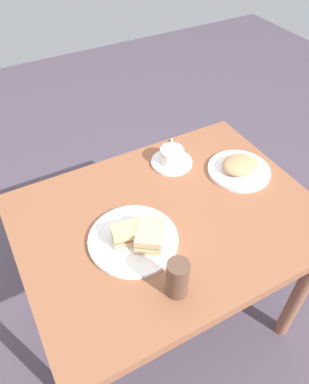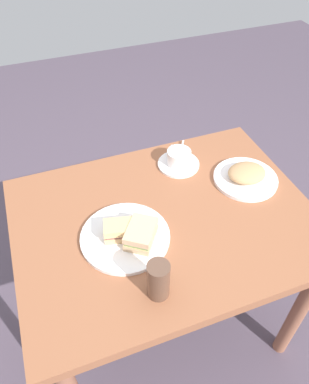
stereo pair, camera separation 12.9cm
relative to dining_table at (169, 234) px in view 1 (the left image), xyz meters
name	(u,v)px [view 1 (the left image)]	position (x,y,z in m)	size (l,w,h in m)	color
ground_plane	(165,316)	(0.00, 0.00, -0.62)	(6.00, 6.00, 0.00)	#524654
dining_table	(169,234)	(0.00, 0.00, 0.00)	(1.01, 0.76, 0.72)	#935739
sandwich_plate	(133,240)	(0.16, 0.04, 0.10)	(0.29, 0.29, 0.01)	white
sandwich_front	(131,233)	(0.16, 0.04, 0.14)	(0.13, 0.09, 0.05)	#DEB27C
sandwich_back	(150,235)	(0.11, 0.07, 0.14)	(0.13, 0.14, 0.06)	#DDB080
coffee_saucer	(172,162)	(-0.15, -0.24, 0.10)	(0.16, 0.16, 0.01)	white
coffee_cup	(172,155)	(-0.15, -0.24, 0.14)	(0.09, 0.12, 0.06)	white
spoon	(172,148)	(-0.19, -0.31, 0.11)	(0.06, 0.09, 0.01)	silver
side_plate	(239,170)	(-0.35, -0.07, 0.10)	(0.24, 0.24, 0.01)	white
side_food_pile	(240,165)	(-0.35, -0.07, 0.13)	(0.14, 0.12, 0.04)	tan
drinking_glass	(178,278)	(0.13, 0.26, 0.16)	(0.06, 0.06, 0.13)	brown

